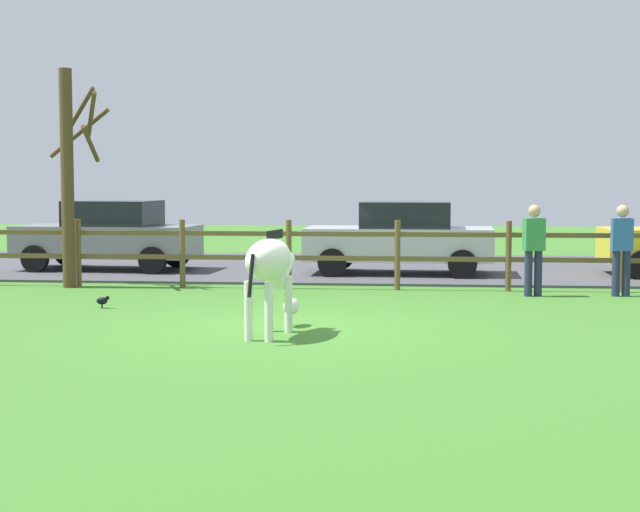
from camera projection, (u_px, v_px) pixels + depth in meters
name	position (u px, v px, depth m)	size (l,w,h in m)	color
ground_plane	(288.00, 330.00, 13.43)	(60.00, 60.00, 0.00)	#3D7528
parking_asphalt	(340.00, 267.00, 22.65)	(28.00, 7.40, 0.05)	#47474C
paddock_fence	(289.00, 250.00, 18.39)	(20.82, 0.11, 1.32)	brown
bare_tree	(70.00, 172.00, 18.54)	(1.29, 1.16, 4.20)	#513A23
zebra	(271.00, 267.00, 12.87)	(0.71, 1.92, 1.41)	white
crow_on_grass	(103.00, 301.00, 15.66)	(0.21, 0.10, 0.20)	black
parked_car_silver	(401.00, 237.00, 20.79)	(4.05, 1.98, 1.56)	#B7BABF
parked_car_grey	(109.00, 235.00, 21.74)	(4.10, 2.09, 1.56)	slate
visitor_left_of_tree	(622.00, 246.00, 17.18)	(0.36, 0.22, 1.64)	#232847
visitor_right_of_tree	(534.00, 246.00, 17.20)	(0.40, 0.29, 1.64)	#232847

